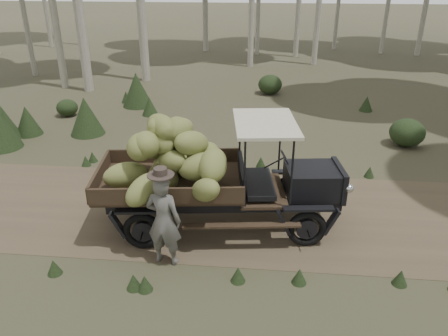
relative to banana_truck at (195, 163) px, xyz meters
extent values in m
plane|color=#473D2B|center=(0.52, 0.66, -1.50)|extent=(120.00, 120.00, 0.00)
cube|color=brown|center=(0.52, 0.66, -1.49)|extent=(70.00, 4.00, 0.01)
cube|color=black|center=(2.37, 0.37, -0.46)|extent=(1.15, 1.11, 0.57)
cube|color=black|center=(2.93, 0.44, -0.46)|extent=(0.23, 1.04, 0.64)
cube|color=black|center=(0.93, 0.18, -0.36)|extent=(0.26, 1.45, 0.57)
cube|color=#38281C|center=(-0.51, 0.00, -0.46)|extent=(3.11, 2.21, 0.08)
cube|color=#38281C|center=(-0.62, 0.93, -0.28)|extent=(2.88, 0.42, 0.33)
cube|color=#38281C|center=(-0.39, -0.92, -0.28)|extent=(2.88, 0.42, 0.33)
cube|color=#38281C|center=(-1.94, -0.18, -0.28)|extent=(0.29, 1.86, 0.33)
cube|color=beige|center=(1.37, 0.24, 0.80)|extent=(1.40, 1.89, 0.06)
cube|color=black|center=(0.52, 0.53, -0.86)|extent=(4.74, 0.70, 0.19)
cube|color=black|center=(0.62, -0.25, -0.86)|extent=(4.74, 0.70, 0.19)
torus|color=black|center=(2.06, 1.16, -1.10)|extent=(0.80, 0.24, 0.79)
torus|color=black|center=(2.27, -0.48, -1.10)|extent=(0.80, 0.24, 0.79)
torus|color=black|center=(-1.12, 0.76, -1.10)|extent=(0.80, 0.24, 0.79)
torus|color=black|center=(-0.92, -0.88, -1.10)|extent=(0.80, 0.24, 0.79)
sphere|color=beige|center=(2.96, 0.91, -0.41)|extent=(0.19, 0.19, 0.19)
sphere|color=beige|center=(3.07, -0.01, -0.41)|extent=(0.19, 0.19, 0.19)
ellipsoid|color=olive|center=(-0.70, 0.30, -0.22)|extent=(0.58, 0.70, 0.47)
ellipsoid|color=olive|center=(0.32, -0.01, 0.16)|extent=(0.82, 0.47, 0.66)
ellipsoid|color=olive|center=(-0.96, -0.39, 0.47)|extent=(0.64, 0.78, 0.61)
ellipsoid|color=olive|center=(-0.64, -0.04, 0.78)|extent=(0.89, 0.98, 0.49)
ellipsoid|color=olive|center=(-0.24, 0.35, -0.20)|extent=(0.93, 0.81, 0.53)
ellipsoid|color=olive|center=(-0.39, -0.32, 0.17)|extent=(0.87, 0.82, 0.59)
ellipsoid|color=olive|center=(-0.56, 0.05, 0.43)|extent=(0.98, 0.73, 0.66)
ellipsoid|color=olive|center=(-0.36, -0.02, 0.71)|extent=(0.55, 0.76, 0.53)
ellipsoid|color=olive|center=(-0.34, 0.75, -0.25)|extent=(0.96, 0.74, 0.73)
ellipsoid|color=olive|center=(-0.99, 0.36, 0.17)|extent=(0.77, 0.58, 0.59)
ellipsoid|color=olive|center=(-0.02, -0.19, 0.49)|extent=(0.95, 1.01, 0.72)
ellipsoid|color=olive|center=(-0.65, 0.03, 0.73)|extent=(0.71, 0.92, 0.64)
ellipsoid|color=olive|center=(-0.43, 0.84, -0.23)|extent=(0.94, 0.96, 0.67)
ellipsoid|color=olive|center=(0.16, -0.39, 0.10)|extent=(1.01, 0.67, 0.71)
ellipsoid|color=olive|center=(-0.45, 0.29, 0.50)|extent=(0.49, 0.72, 0.48)
ellipsoid|color=olive|center=(-0.32, -0.08, 0.71)|extent=(0.89, 0.77, 0.62)
ellipsoid|color=olive|center=(-0.61, -0.21, -0.25)|extent=(0.82, 0.57, 0.73)
ellipsoid|color=olive|center=(0.16, 0.02, 0.14)|extent=(1.00, 0.90, 0.76)
ellipsoid|color=olive|center=(-0.85, -0.38, 0.51)|extent=(0.74, 0.89, 0.67)
ellipsoid|color=olive|center=(-0.62, 0.01, 0.70)|extent=(0.82, 0.92, 0.61)
ellipsoid|color=olive|center=(-1.32, -0.41, -0.14)|extent=(1.02, 0.82, 0.56)
ellipsoid|color=olive|center=(0.42, -0.50, 0.19)|extent=(0.55, 0.92, 0.80)
ellipsoid|color=olive|center=(-0.61, -0.14, 0.50)|extent=(0.84, 0.88, 0.61)
ellipsoid|color=olive|center=(-0.52, -0.09, 0.69)|extent=(0.61, 0.91, 0.73)
ellipsoid|color=olive|center=(-0.79, -1.02, -0.11)|extent=(0.95, 0.97, 0.78)
ellipsoid|color=olive|center=(0.34, -0.88, -0.13)|extent=(0.89, 0.92, 0.72)
imported|color=#57554F|center=(-0.39, -1.26, -0.60)|extent=(0.71, 0.53, 1.79)
cylinder|color=#372C26|center=(-0.39, -1.26, 0.32)|extent=(0.55, 0.55, 0.02)
cylinder|color=#372C26|center=(-0.39, -1.26, 0.38)|extent=(0.27, 0.27, 0.14)
cone|color=#233319|center=(1.44, 6.00, -1.12)|extent=(0.68, 0.68, 0.75)
cone|color=#233319|center=(-6.38, 5.00, -1.02)|extent=(0.86, 0.86, 0.96)
cone|color=#233319|center=(-4.47, 5.24, -0.88)|extent=(1.12, 1.12, 1.25)
ellipsoid|color=#233319|center=(-5.93, 7.00, -1.18)|extent=(0.77, 0.77, 0.62)
ellipsoid|color=#233319|center=(5.72, 5.19, -1.06)|extent=(1.06, 1.06, 0.85)
cone|color=#233319|center=(-4.44, 5.22, -0.92)|extent=(1.04, 1.04, 1.16)
cone|color=#233319|center=(-3.98, 9.58, -1.03)|extent=(0.84, 0.84, 0.93)
cone|color=#233319|center=(5.19, 8.72, -1.21)|extent=(0.51, 0.51, 0.57)
ellipsoid|color=#233319|center=(1.52, 10.79, -1.08)|extent=(1.02, 1.02, 0.82)
cone|color=#233319|center=(-2.92, 7.41, -1.16)|extent=(0.61, 0.61, 0.68)
cone|color=#233319|center=(-3.69, 8.49, -0.84)|extent=(1.18, 1.18, 1.31)
cone|color=#233319|center=(-4.29, 8.90, -1.27)|extent=(0.41, 0.41, 0.46)
cone|color=#233319|center=(4.16, 2.83, -1.35)|extent=(0.27, 0.27, 0.30)
cone|color=#233319|center=(-3.48, 3.08, -1.35)|extent=(0.27, 0.27, 0.30)
cone|color=#233319|center=(-1.93, 3.48, -1.35)|extent=(0.27, 0.27, 0.30)
cone|color=#233319|center=(-3.56, 2.78, -1.35)|extent=(0.27, 0.27, 0.30)
cone|color=#233319|center=(1.00, -1.70, -1.35)|extent=(0.27, 0.27, 0.30)
cone|color=#233319|center=(-0.78, -2.07, -1.35)|extent=(0.27, 0.27, 0.30)
cone|color=#233319|center=(3.83, -1.50, -1.35)|extent=(0.27, 0.27, 0.30)
cone|color=#233319|center=(1.29, 3.19, -1.35)|extent=(0.27, 0.27, 0.30)
cone|color=#233319|center=(-0.57, -2.09, -1.35)|extent=(0.27, 0.27, 0.30)
cone|color=#233319|center=(0.14, 3.64, -1.35)|extent=(0.27, 0.27, 0.30)
cone|color=#233319|center=(-1.78, 3.41, -1.35)|extent=(0.27, 0.27, 0.30)
cone|color=#233319|center=(3.14, 3.10, -1.35)|extent=(0.27, 0.27, 0.30)
cone|color=#233319|center=(2.06, 2.89, -1.35)|extent=(0.27, 0.27, 0.30)
cone|color=#233319|center=(-2.32, -1.82, -1.35)|extent=(0.27, 0.27, 0.30)
cone|color=#233319|center=(2.08, -1.63, -1.35)|extent=(0.27, 0.27, 0.30)
camera|label=1|loc=(1.36, -7.86, 3.60)|focal=35.00mm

